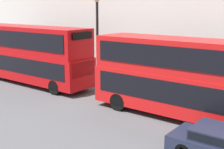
# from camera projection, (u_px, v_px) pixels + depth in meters

# --- Properties ---
(bus_leading) EXTENTS (2.59, 10.69, 4.20)m
(bus_leading) POSITION_uv_depth(u_px,v_px,m) (190.00, 76.00, 15.95)
(bus_leading) COLOR red
(bus_leading) RESTS_ON ground
(bus_second_in_queue) EXTENTS (2.59, 11.40, 4.36)m
(bus_second_in_queue) POSITION_uv_depth(u_px,v_px,m) (28.00, 52.00, 23.78)
(bus_second_in_queue) COLOR #B20C0F
(bus_second_in_queue) RESTS_ON ground
(street_lamp) EXTENTS (0.44, 0.44, 6.53)m
(street_lamp) POSITION_uv_depth(u_px,v_px,m) (97.00, 32.00, 21.77)
(street_lamp) COLOR black
(street_lamp) RESTS_ON ground
(pedestrian) EXTENTS (0.36, 0.36, 1.58)m
(pedestrian) POSITION_uv_depth(u_px,v_px,m) (105.00, 78.00, 22.47)
(pedestrian) COLOR brown
(pedestrian) RESTS_ON ground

